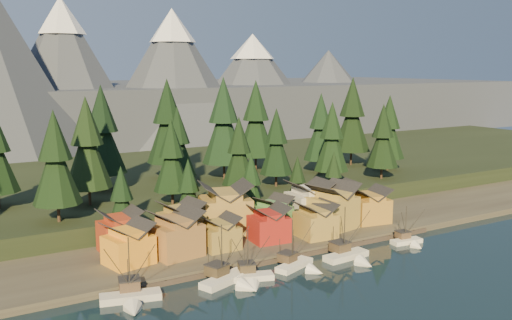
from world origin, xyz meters
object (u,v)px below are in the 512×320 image
boat_1 (229,272)px  house_front_0 (128,242)px  house_back_0 (120,230)px  house_front_1 (176,232)px  boat_6 (409,236)px  house_back_1 (181,221)px  boat_3 (299,259)px  boat_2 (250,272)px  boat_0 (131,290)px  boat_4 (350,249)px

boat_1 → house_front_0: boat_1 is taller
boat_1 → house_back_0: (-12.92, 24.88, 3.87)m
house_back_0 → house_front_1: bearing=-44.6°
boat_6 → house_back_1: size_ratio=1.04×
boat_3 → house_back_0: size_ratio=1.23×
house_back_1 → house_front_0: bearing=-159.7°
house_back_0 → boat_2: bearing=-58.0°
boat_1 → boat_3: size_ratio=1.14×
boat_3 → boat_6: boat_3 is taller
boat_2 → house_back_0: size_ratio=1.19×
boat_2 → boat_6: 42.81m
house_back_0 → boat_0: bearing=-104.6°
boat_2 → house_front_0: house_front_0 is taller
boat_0 → house_back_1: size_ratio=1.33×
boat_2 → boat_3: 11.99m
boat_0 → boat_6: boat_0 is taller
house_front_1 → house_back_1: (4.36, 7.36, -0.11)m
boat_3 → boat_6: (30.84, 0.30, -0.13)m
boat_1 → house_back_0: size_ratio=1.39×
boat_3 → house_front_0: bearing=130.3°
house_front_0 → house_back_0: house_back_0 is taller
house_front_1 → house_back_1: 8.56m
boat_4 → house_back_1: boat_4 is taller
boat_1 → house_back_0: bearing=96.9°
house_back_1 → boat_0: bearing=-136.7°
boat_3 → house_front_1: 25.81m
boat_2 → house_front_1: 19.28m
boat_4 → boat_6: bearing=-0.1°
boat_2 → boat_6: size_ratio=1.10×
house_back_0 → boat_4: bearing=-33.4°
house_front_0 → house_back_0: 8.53m
house_front_1 → house_front_0: bearing=170.2°
boat_3 → house_front_1: (-19.67, 16.10, 4.48)m
house_front_1 → boat_3: bearing=-48.3°
boat_2 → house_back_0: house_back_0 is taller
boat_1 → boat_3: boat_1 is taller
boat_3 → house_back_0: house_back_0 is taller
house_back_0 → house_back_1: (13.46, -1.25, 0.22)m
boat_0 → boat_3: (34.40, -1.05, -0.29)m
boat_3 → house_front_1: bearing=119.7°
house_front_0 → house_back_1: size_ratio=1.06×
boat_4 → house_front_0: 45.66m
boat_6 → house_back_0: house_back_0 is taller
boat_2 → boat_3: bearing=22.8°
boat_6 → house_front_1: house_front_1 is taller
boat_2 → house_back_1: house_back_1 is taller
boat_2 → boat_6: bearing=19.9°
house_back_0 → house_back_1: size_ratio=0.96×
boat_3 → house_front_0: 34.12m
boat_0 → house_back_1: boat_0 is taller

